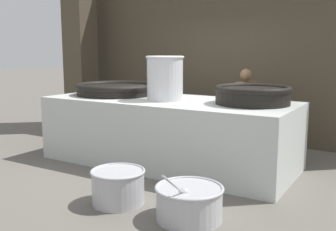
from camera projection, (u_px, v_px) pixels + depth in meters
name	position (u px, v px, depth m)	size (l,w,h in m)	color
ground_plane	(168.00, 163.00, 6.25)	(60.00, 60.00, 0.00)	#666059
back_wall	(225.00, 35.00, 7.76)	(7.23, 0.24, 4.14)	#4C4233
support_pillar	(80.00, 37.00, 8.64)	(0.54, 0.54, 4.14)	#4C4233
hearth_platform	(168.00, 131.00, 6.16)	(3.89, 1.60, 1.02)	silver
giant_wok_near	(116.00, 89.00, 6.72)	(1.39, 1.39, 0.20)	black
giant_wok_far	(253.00, 94.00, 5.51)	(1.08, 1.08, 0.26)	black
stock_pot	(165.00, 77.00, 5.91)	(0.58, 0.58, 0.67)	silver
cook	(245.00, 108.00, 6.70)	(0.38, 0.56, 1.46)	brown
prep_bowl_vegetables	(189.00, 201.00, 4.12)	(0.73, 0.95, 0.65)	#B7B7BC
prep_bowl_meat	(118.00, 185.00, 4.56)	(0.64, 0.64, 0.40)	#B7B7BC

